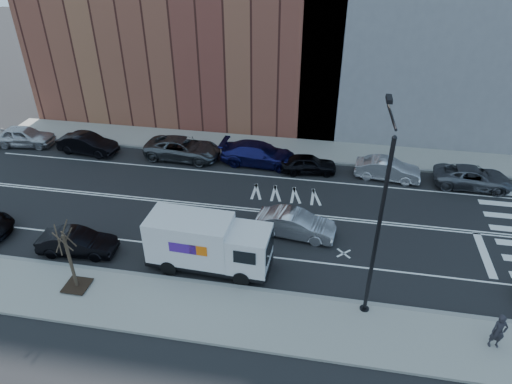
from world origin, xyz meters
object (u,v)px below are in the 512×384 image
(fedex_van, at_px, (208,243))
(driving_sedan, at_px, (296,224))
(far_parked_b, at_px, (88,144))
(pedestrian, at_px, (499,331))
(far_parked_a, at_px, (24,136))

(fedex_van, xyz_separation_m, driving_sedan, (4.18, 3.53, -0.79))
(far_parked_b, bearing_deg, pedestrian, -112.32)
(fedex_van, relative_size, far_parked_a, 1.39)
(far_parked_a, relative_size, driving_sedan, 1.03)
(far_parked_b, bearing_deg, fedex_van, -125.29)
(far_parked_a, relative_size, far_parked_b, 1.02)
(far_parked_a, distance_m, pedestrian, 34.74)
(far_parked_a, bearing_deg, pedestrian, -120.93)
(far_parked_a, xyz_separation_m, pedestrian, (31.60, -14.43, 0.22))
(far_parked_a, xyz_separation_m, driving_sedan, (22.39, -7.93, -0.05))
(far_parked_b, bearing_deg, far_parked_a, 92.74)
(far_parked_b, distance_m, pedestrian, 29.58)
(far_parked_b, bearing_deg, driving_sedan, -108.21)
(fedex_van, distance_m, far_parked_a, 21.53)
(fedex_van, relative_size, pedestrian, 3.74)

